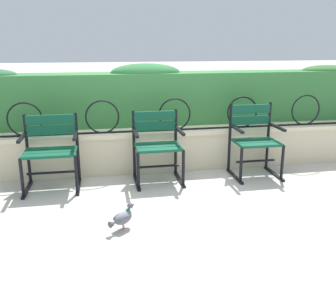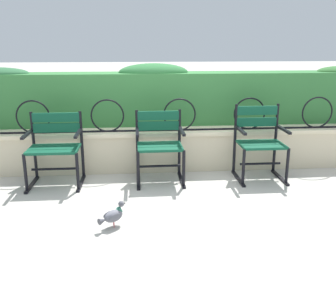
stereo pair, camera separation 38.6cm
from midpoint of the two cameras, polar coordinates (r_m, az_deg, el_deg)
The scene contains 8 objects.
ground_plane at distance 4.20m, azimuth 2.79°, elevation -7.72°, with size 60.00×60.00×0.00m, color #BCB7AD.
stone_wall at distance 4.88m, azimuth 1.58°, elevation -1.09°, with size 8.49×0.41×0.53m.
iron_arch_fence at distance 4.68m, azimuth -0.96°, elevation 3.81°, with size 7.93×0.02×0.42m.
hedge_row at distance 5.15m, azimuth 1.06°, elevation 7.03°, with size 8.32×0.49×0.83m.
park_chair_left at distance 4.46m, azimuth -14.69°, elevation -0.59°, with size 0.61×0.52×0.84m.
park_chair_centre at distance 4.42m, azimuth 1.15°, elevation -0.28°, with size 0.57×0.52×0.84m.
park_chair_right at distance 4.69m, azimuth 16.24°, elevation 0.17°, with size 0.57×0.52×0.89m.
pigeon_far_side at distance 3.41m, azimuth -5.23°, elevation -11.28°, with size 0.25×0.22×0.22m.
Camera 2 is at (-0.33, -3.86, 1.62)m, focal length 39.54 mm.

